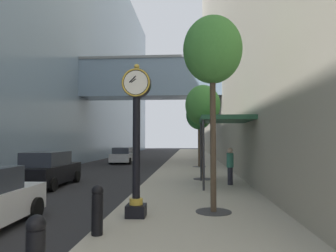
{
  "coord_description": "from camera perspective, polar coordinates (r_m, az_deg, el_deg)",
  "views": [
    {
      "loc": [
        2.41,
        -1.42,
        2.36
      ],
      "look_at": [
        0.8,
        20.71,
        3.33
      ],
      "focal_mm": 32.9,
      "sensor_mm": 36.0,
      "label": 1
    }
  ],
  "objects": [
    {
      "name": "ground_plane",
      "position": [
        28.62,
        -0.67,
        -7.24
      ],
      "size": [
        110.0,
        110.0,
        0.0
      ],
      "primitive_type": "plane",
      "color": "#262628",
      "rests_on": "ground"
    },
    {
      "name": "sidewalk_right",
      "position": [
        31.5,
        4.63,
        -6.68
      ],
      "size": [
        5.3,
        80.0,
        0.14
      ],
      "primitive_type": "cube",
      "color": "#ADA593",
      "rests_on": "ground"
    },
    {
      "name": "building_block_left",
      "position": [
        36.53,
        -21.06,
        15.38
      ],
      "size": [
        22.77,
        80.0,
        27.05
      ],
      "color": "#758EA8",
      "rests_on": "ground"
    },
    {
      "name": "street_clock",
      "position": [
        8.97,
        -5.88,
        -1.14
      ],
      "size": [
        0.84,
        0.55,
        4.43
      ],
      "color": "black",
      "rests_on": "sidewalk_right"
    },
    {
      "name": "bollard_second",
      "position": [
        7.6,
        -12.96,
        -14.69
      ],
      "size": [
        0.28,
        0.28,
        1.16
      ],
      "color": "black",
      "rests_on": "sidewalk_right"
    },
    {
      "name": "street_tree_near",
      "position": [
        10.0,
        8.24,
        13.42
      ],
      "size": [
        1.84,
        1.84,
        6.09
      ],
      "color": "#333335",
      "rests_on": "sidewalk_right"
    },
    {
      "name": "street_tree_mid_near",
      "position": [
        17.54,
        6.45,
        3.74
      ],
      "size": [
        1.98,
        1.98,
        5.31
      ],
      "color": "#333335",
      "rests_on": "sidewalk_right"
    },
    {
      "name": "street_tree_mid_far",
      "position": [
        25.33,
        5.75,
        2.02
      ],
      "size": [
        2.11,
        2.11,
        5.46
      ],
      "color": "#333335",
      "rests_on": "sidewalk_right"
    },
    {
      "name": "pedestrian_walking",
      "position": [
        15.54,
        11.43,
        -7.09
      ],
      "size": [
        0.47,
        0.47,
        1.81
      ],
      "color": "#23232D",
      "rests_on": "sidewalk_right"
    },
    {
      "name": "storefront_awning",
      "position": [
        15.29,
        10.36,
        0.99
      ],
      "size": [
        2.4,
        3.6,
        3.3
      ],
      "color": "#235138",
      "rests_on": "sidewalk_right"
    },
    {
      "name": "car_silver_near",
      "position": [
        31.16,
        -8.32,
        -5.41
      ],
      "size": [
        2.18,
        4.65,
        1.57
      ],
      "color": "#B7BABF",
      "rests_on": "ground"
    },
    {
      "name": "car_black_far",
      "position": [
        16.73,
        -21.35,
        -7.54
      ],
      "size": [
        2.09,
        4.52,
        1.75
      ],
      "color": "black",
      "rests_on": "ground"
    }
  ]
}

